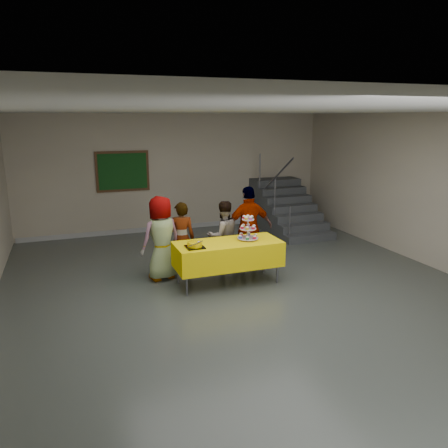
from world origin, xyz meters
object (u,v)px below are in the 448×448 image
object	(u,v)px
schoolchild_c	(223,236)
noticeboard	(123,171)
bear_cake	(195,244)
schoolchild_b	(181,238)
bake_table	(228,254)
schoolchild_a	(161,238)
cupcake_stand	(248,230)
schoolchild_d	(249,228)
staircase	(284,210)

from	to	relation	value
schoolchild_c	noticeboard	distance (m)	3.77
bear_cake	schoolchild_b	world-z (taller)	schoolchild_b
bake_table	noticeboard	xyz separation A→B (m)	(-1.25, 4.09, 1.04)
schoolchild_b	schoolchild_a	bearing A→B (deg)	30.84
schoolchild_b	schoolchild_c	xyz separation A→B (m)	(0.82, -0.06, -0.01)
bake_table	schoolchild_a	xyz separation A→B (m)	(-1.05, 0.64, 0.22)
schoolchild_a	cupcake_stand	bearing A→B (deg)	140.38
schoolchild_d	schoolchild_c	bearing A→B (deg)	-6.92
bear_cake	schoolchild_a	world-z (taller)	schoolchild_a
cupcake_stand	schoolchild_d	xyz separation A→B (m)	(0.29, 0.63, -0.14)
cupcake_stand	noticeboard	size ratio (longest dim) A/B	0.34
bake_table	schoolchild_b	bearing A→B (deg)	129.05
noticeboard	staircase	bearing A→B (deg)	-11.61
schoolchild_a	schoolchild_b	xyz separation A→B (m)	(0.41, 0.14, -0.08)
bake_table	cupcake_stand	distance (m)	0.56
bake_table	schoolchild_c	bearing A→B (deg)	76.24
bake_table	bear_cake	bearing A→B (deg)	-169.12
schoolchild_c	bear_cake	bearing A→B (deg)	43.00
schoolchild_c	schoolchild_d	world-z (taller)	schoolchild_d
noticeboard	schoolchild_a	bearing A→B (deg)	-86.73
cupcake_stand	bear_cake	distance (m)	1.05
bake_table	schoolchild_c	size ratio (longest dim) A/B	1.38
cupcake_stand	schoolchild_b	bearing A→B (deg)	143.58
schoolchild_c	schoolchild_d	xyz separation A→B (m)	(0.51, -0.08, 0.13)
schoolchild_d	staircase	world-z (taller)	staircase
bear_cake	schoolchild_b	distance (m)	0.92
noticeboard	bake_table	bearing A→B (deg)	-73.07
schoolchild_d	noticeboard	size ratio (longest dim) A/B	1.25
schoolchild_a	schoolchild_b	world-z (taller)	schoolchild_a
schoolchild_a	schoolchild_d	size ratio (longest dim) A/B	0.95
schoolchild_b	schoolchild_d	world-z (taller)	schoolchild_d
schoolchild_d	schoolchild_b	bearing A→B (deg)	-4.13
cupcake_stand	schoolchild_c	bearing A→B (deg)	106.82
staircase	cupcake_stand	bearing A→B (deg)	-126.96
bake_table	schoolchild_a	bearing A→B (deg)	148.52
bear_cake	schoolchild_b	xyz separation A→B (m)	(0.00, 0.91, -0.14)
schoolchild_a	schoolchild_c	distance (m)	1.23
schoolchild_c	staircase	world-z (taller)	staircase
cupcake_stand	staircase	size ratio (longest dim) A/B	0.19
schoolchild_c	noticeboard	bearing A→B (deg)	-70.18
schoolchild_a	schoolchild_b	bearing A→B (deg)	-177.25
bake_table	bear_cake	xyz separation A→B (m)	(-0.64, -0.12, 0.27)
bear_cake	staircase	world-z (taller)	staircase
schoolchild_a	staircase	world-z (taller)	staircase
schoolchild_b	schoolchild_d	bearing A→B (deg)	-174.06
noticeboard	schoolchild_b	bearing A→B (deg)	-79.57
bear_cake	schoolchild_b	size ratio (longest dim) A/B	0.26
bear_cake	schoolchild_d	bearing A→B (deg)	30.37
bear_cake	noticeboard	size ratio (longest dim) A/B	0.28
schoolchild_c	noticeboard	size ratio (longest dim) A/B	1.05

